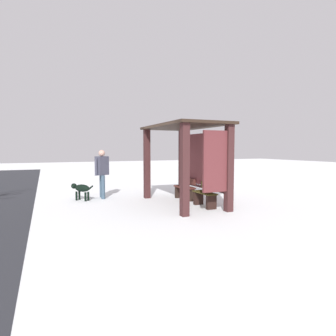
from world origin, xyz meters
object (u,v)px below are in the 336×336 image
(bench_left_inside, at_px, (185,190))
(dog, at_px, (81,189))
(bus_shelter, at_px, (191,150))
(bench_center_inside, at_px, (205,196))
(person_walking, at_px, (102,170))

(bench_left_inside, relative_size, dog, 1.27)
(bench_left_inside, distance_m, dog, 3.56)
(bench_left_inside, bearing_deg, dog, -110.73)
(bus_shelter, xyz_separation_m, bench_center_inside, (0.56, 0.20, -1.40))
(bench_left_inside, relative_size, person_walking, 0.55)
(person_walking, relative_size, dog, 2.31)
(bench_left_inside, bearing_deg, bus_shelter, -14.17)
(bus_shelter, height_order, dog, bus_shelter)
(bus_shelter, xyz_separation_m, person_walking, (-2.19, -2.39, -0.71))
(bus_shelter, bearing_deg, dog, -123.21)
(bench_center_inside, bearing_deg, person_walking, -136.75)
(bus_shelter, distance_m, bench_left_inside, 1.61)
(bench_center_inside, xyz_separation_m, person_walking, (-2.75, -2.59, 0.69))
(person_walking, height_order, dog, person_walking)
(bus_shelter, xyz_separation_m, bench_left_inside, (-0.79, 0.20, -1.39))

